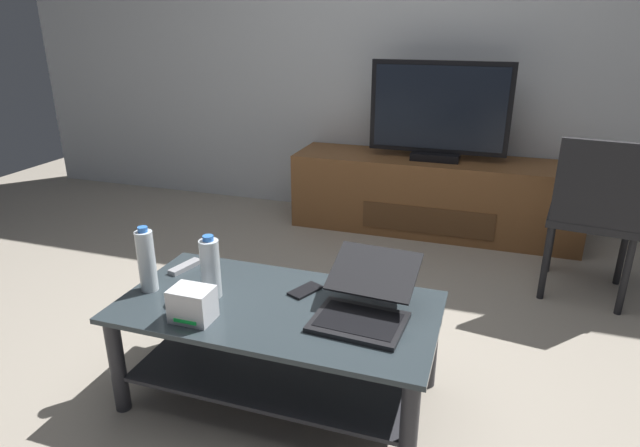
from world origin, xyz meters
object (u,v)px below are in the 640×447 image
object	(u,v)px
water_bottle_far	(210,268)
media_cabinet	(433,195)
tv_remote	(185,267)
router_box	(192,304)
laptop	(365,301)
television	(439,113)
dining_chair	(595,211)
cell_phone	(305,290)
coffee_table	(278,334)
water_bottle_near	(147,260)

from	to	relation	value
water_bottle_far	media_cabinet	bearing A→B (deg)	73.82
tv_remote	router_box	bearing A→B (deg)	-40.29
media_cabinet	laptop	distance (m)	2.04
laptop	water_bottle_far	xyz separation A→B (m)	(-0.60, -0.05, 0.06)
laptop	water_bottle_far	distance (m)	0.61
television	dining_chair	xyz separation A→B (m)	(0.92, -0.74, -0.34)
dining_chair	laptop	xyz separation A→B (m)	(-0.92, -1.26, -0.02)
media_cabinet	router_box	xyz separation A→B (m)	(-0.58, -2.25, 0.22)
dining_chair	water_bottle_far	bearing A→B (deg)	-139.18
dining_chair	cell_phone	world-z (taller)	dining_chair
media_cabinet	laptop	size ratio (longest dim) A/B	4.57
media_cabinet	coffee_table	bearing A→B (deg)	-99.21
router_box	tv_remote	world-z (taller)	router_box
dining_chair	router_box	bearing A→B (deg)	-135.13
dining_chair	tv_remote	bearing A→B (deg)	-147.13
television	tv_remote	world-z (taller)	television
media_cabinet	television	distance (m)	0.58
laptop	water_bottle_near	size ratio (longest dim) A/B	1.60
water_bottle_near	cell_phone	xyz separation A→B (m)	(0.60, 0.18, -0.12)
laptop	coffee_table	bearing A→B (deg)	-174.59
dining_chair	tv_remote	size ratio (longest dim) A/B	5.60
coffee_table	water_bottle_near	xyz separation A→B (m)	(-0.53, -0.05, 0.26)
water_bottle_near	tv_remote	xyz separation A→B (m)	(0.03, 0.21, -0.12)
coffee_table	tv_remote	bearing A→B (deg)	162.05
dining_chair	coffee_table	bearing A→B (deg)	-133.98
coffee_table	media_cabinet	size ratio (longest dim) A/B	0.61
media_cabinet	water_bottle_near	xyz separation A→B (m)	(-0.87, -2.11, 0.29)
water_bottle_far	coffee_table	bearing A→B (deg)	3.48
television	dining_chair	world-z (taller)	television
water_bottle_near	tv_remote	distance (m)	0.24
laptop	cell_phone	xyz separation A→B (m)	(-0.27, 0.10, -0.05)
media_cabinet	cell_phone	xyz separation A→B (m)	(-0.27, -1.93, 0.16)
media_cabinet	water_bottle_far	world-z (taller)	water_bottle_far
laptop	tv_remote	size ratio (longest dim) A/B	2.70
water_bottle_near	tv_remote	world-z (taller)	water_bottle_near
television	router_box	size ratio (longest dim) A/B	6.24
dining_chair	cell_phone	size ratio (longest dim) A/B	6.40
media_cabinet	television	world-z (taller)	television
tv_remote	television	bearing A→B (deg)	79.95
television	water_bottle_near	bearing A→B (deg)	-112.57
dining_chair	router_box	xyz separation A→B (m)	(-1.50, -1.49, -0.02)
router_box	water_bottle_near	world-z (taller)	water_bottle_near
water_bottle_near	water_bottle_far	distance (m)	0.27
router_box	water_bottle_near	xyz separation A→B (m)	(-0.29, 0.15, 0.07)
tv_remote	media_cabinet	bearing A→B (deg)	80.20
water_bottle_near	media_cabinet	bearing A→B (deg)	67.64
dining_chair	laptop	distance (m)	1.56
media_cabinet	water_bottle_near	world-z (taller)	water_bottle_near
coffee_table	water_bottle_far	distance (m)	0.37
laptop	dining_chair	bearing A→B (deg)	54.04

